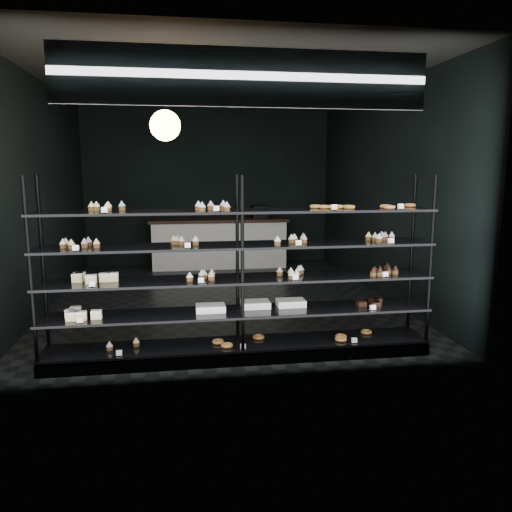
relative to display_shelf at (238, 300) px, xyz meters
name	(u,v)px	position (x,y,z in m)	size (l,w,h in m)	color
room	(220,194)	(0.03, 2.45, 0.97)	(5.01, 6.01, 3.20)	black
display_shelf	(238,300)	(0.00, 0.00, 0.00)	(4.00, 0.50, 1.91)	black
signage	(246,78)	(0.03, -0.48, 2.12)	(3.30, 0.05, 0.50)	#0C0E3D
pendant_lamp	(165,125)	(-0.71, 0.93, 1.82)	(0.34, 0.34, 0.90)	black
service_counter	(220,242)	(0.20, 4.95, -0.13)	(2.74, 0.65, 1.23)	silver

